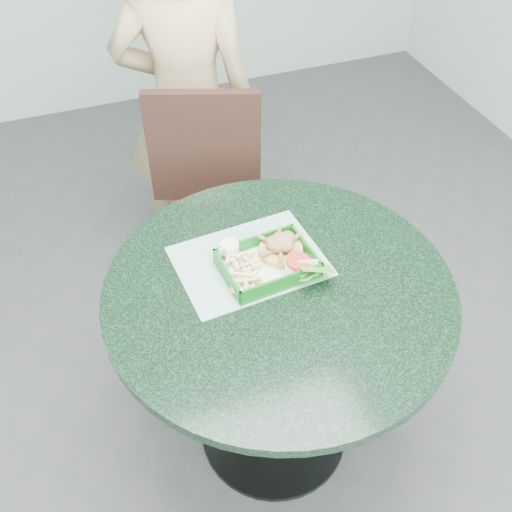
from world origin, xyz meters
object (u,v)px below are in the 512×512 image
object	(u,v)px
dining_chair	(215,200)
sauce_ramekin	(231,250)
cafe_table	(278,331)
diner_person	(187,108)
food_basket	(267,271)
crab_sandwich	(282,251)

from	to	relation	value
dining_chair	sauce_ramekin	bearing A→B (deg)	-81.64
cafe_table	dining_chair	bearing A→B (deg)	88.11
diner_person	food_basket	size ratio (longest dim) A/B	5.96
cafe_table	food_basket	xyz separation A→B (m)	(-0.01, 0.07, 0.19)
cafe_table	sauce_ramekin	xyz separation A→B (m)	(-0.09, 0.15, 0.22)
cafe_table	crab_sandwich	bearing A→B (deg)	64.42
crab_sandwich	sauce_ramekin	distance (m)	0.14
diner_person	food_basket	distance (m)	0.96
dining_chair	food_basket	distance (m)	0.67
crab_sandwich	food_basket	bearing A→B (deg)	-151.57
food_basket	crab_sandwich	distance (m)	0.07
dining_chair	food_basket	world-z (taller)	dining_chair
dining_chair	diner_person	xyz separation A→B (m)	(0.00, 0.33, 0.21)
sauce_ramekin	diner_person	bearing A→B (deg)	82.84
cafe_table	crab_sandwich	distance (m)	0.25
cafe_table	diner_person	world-z (taller)	diner_person
crab_sandwich	sauce_ramekin	xyz separation A→B (m)	(-0.13, 0.05, -0.00)
cafe_table	diner_person	distance (m)	1.04
food_basket	sauce_ramekin	world-z (taller)	sauce_ramekin
cafe_table	diner_person	bearing A→B (deg)	88.66
food_basket	crab_sandwich	world-z (taller)	crab_sandwich
cafe_table	food_basket	size ratio (longest dim) A/B	3.86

